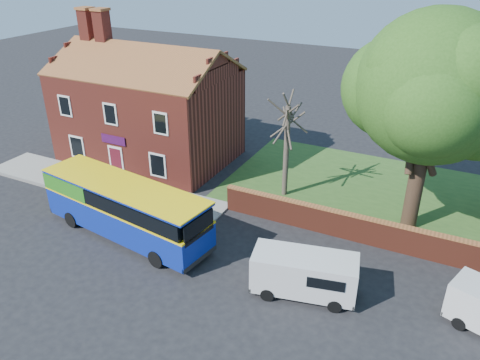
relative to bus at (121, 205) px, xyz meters
The scene contains 10 objects.
ground 3.32m from the bus, 44.27° to the right, with size 120.00×120.00×0.00m, color black.
pavement 6.52m from the bus, 142.76° to the left, with size 18.00×3.50×0.12m, color gray.
kerb 5.68m from the bus, 157.69° to the left, with size 18.00×0.15×0.14m, color slate.
grass_strip 18.72m from the bus, 36.39° to the left, with size 26.00×12.00×0.04m, color #426B28.
shop_building 10.91m from the bus, 117.75° to the left, with size 12.30×8.13×10.50m.
boundary_wall 15.86m from the bus, 18.62° to the left, with size 22.00×0.38×1.60m.
bus is the anchor object (origin of this frame).
van_near 10.80m from the bus, ahead, with size 5.04×2.84×2.09m.
large_tree 17.58m from the bus, 29.45° to the left, with size 9.93×7.86×12.12m.
bare_tree 10.59m from the bus, 52.21° to the left, with size 2.46×2.93×6.55m.
Camera 1 is at (13.76, -15.11, 14.59)m, focal length 35.00 mm.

